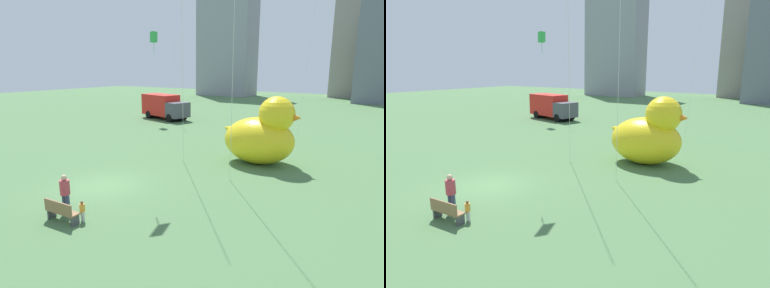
# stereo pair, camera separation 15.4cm
# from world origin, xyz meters

# --- Properties ---
(ground_plane) EXTENTS (140.00, 140.00, 0.00)m
(ground_plane) POSITION_xyz_m (0.00, 0.00, 0.00)
(ground_plane) COLOR #4C7445
(park_bench) EXTENTS (1.54, 0.54, 0.90)m
(park_bench) POSITION_xyz_m (1.83, -3.77, 0.47)
(park_bench) COLOR olive
(park_bench) RESTS_ON ground
(person_adult) EXTENTS (0.41, 0.41, 1.66)m
(person_adult) POSITION_xyz_m (1.23, -3.09, 0.91)
(person_adult) COLOR #38476B
(person_adult) RESTS_ON ground
(person_child) EXTENTS (0.21, 0.21, 0.85)m
(person_child) POSITION_xyz_m (2.48, -3.26, 0.47)
(person_child) COLOR silver
(person_child) RESTS_ON ground
(giant_inflatable_duck) EXTENTS (5.16, 3.31, 4.28)m
(giant_inflatable_duck) POSITION_xyz_m (5.13, 8.40, 1.82)
(giant_inflatable_duck) COLOR yellow
(giant_inflatable_duck) RESTS_ON ground
(box_truck) EXTENTS (6.66, 3.71, 2.85)m
(box_truck) POSITION_xyz_m (-11.62, 19.84, 1.45)
(box_truck) COLOR red
(box_truck) RESTS_ON ground
(kite_green) EXTENTS (3.51, 3.53, 9.78)m
(kite_green) POSITION_xyz_m (-11.77, 18.44, 9.14)
(kite_green) COLOR silver
(kite_green) RESTS_ON ground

